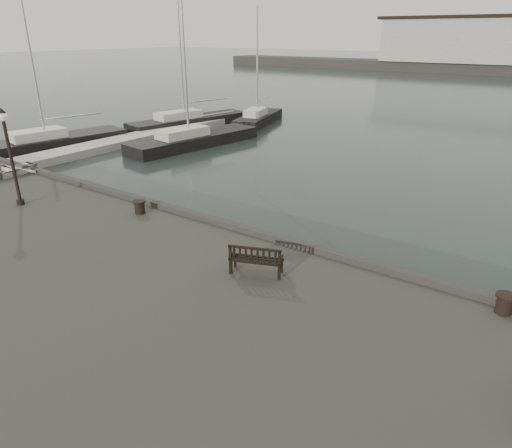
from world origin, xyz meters
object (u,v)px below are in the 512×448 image
at_px(bollard_right, 505,304).
at_px(yacht_c, 195,143).
at_px(yacht_d, 259,121).
at_px(yacht_a, 54,145).
at_px(yacht_b, 190,124).
at_px(bollard_left, 140,207).
at_px(bench, 256,265).
at_px(lamp_post, 8,144).
at_px(dinghy, 5,170).

height_order(bollard_right, yacht_c, yacht_c).
bearing_deg(yacht_d, yacht_a, -127.49).
bearing_deg(yacht_b, bollard_left, -39.06).
xyz_separation_m(bench, lamp_post, (-10.05, -0.69, 1.97)).
height_order(bollard_right, yacht_d, yacht_d).
height_order(lamp_post, yacht_c, yacht_c).
xyz_separation_m(yacht_a, yacht_c, (7.52, 6.09, 0.00)).
bearing_deg(bollard_right, lamp_post, -171.40).
height_order(bollard_right, yacht_b, yacht_b).
xyz_separation_m(dinghy, yacht_b, (-6.99, 19.38, -1.58)).
relative_size(bollard_left, yacht_b, 0.03).
bearing_deg(yacht_d, lamp_post, -90.54).
bearing_deg(dinghy, lamp_post, -22.54).
bearing_deg(dinghy, yacht_d, 96.12).
relative_size(yacht_a, yacht_b, 0.93).
bearing_deg(bench, yacht_c, 115.23).
relative_size(lamp_post, yacht_c, 0.25).
bearing_deg(yacht_a, bollard_right, -4.38).
bearing_deg(lamp_post, dinghy, 158.48).
distance_m(bollard_left, yacht_d, 26.15).
bearing_deg(bollard_left, bench, -11.82).
relative_size(bollard_left, dinghy, 0.18).
height_order(yacht_a, yacht_b, yacht_b).
height_order(bollard_left, yacht_b, yacht_b).
bearing_deg(lamp_post, yacht_a, 143.99).
relative_size(dinghy, yacht_a, 0.19).
xyz_separation_m(bench, bollard_right, (5.58, 1.67, -0.02)).
height_order(lamp_post, yacht_b, yacht_b).
height_order(dinghy, yacht_d, yacht_d).
bearing_deg(yacht_d, bollard_left, -80.35).
bearing_deg(yacht_c, bench, -35.12).
xyz_separation_m(bollard_right, lamp_post, (-15.63, -2.36, 2.00)).
height_order(bollard_left, bollard_right, bollard_right).
height_order(bench, bollard_right, bench).
xyz_separation_m(bench, bollard_left, (-5.79, 1.21, -0.02)).
xyz_separation_m(bench, dinghy, (-14.06, 0.89, 0.02)).
distance_m(bollard_left, yacht_a, 19.21).
bearing_deg(yacht_b, bench, -31.67).
relative_size(lamp_post, yacht_a, 0.26).
distance_m(bollard_right, lamp_post, 15.93).
xyz_separation_m(lamp_post, yacht_a, (-13.26, 9.63, -3.55)).
height_order(bench, yacht_b, yacht_b).
height_order(dinghy, yacht_a, yacht_a).
height_order(yacht_b, yacht_c, yacht_b).
bearing_deg(bollard_left, bollard_right, 2.32).
distance_m(bench, yacht_a, 25.01).
bearing_deg(lamp_post, bollard_right, 8.60).
bearing_deg(yacht_a, yacht_b, 88.51).
bearing_deg(bollard_left, dinghy, -177.79).
relative_size(bollard_left, yacht_a, 0.03).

